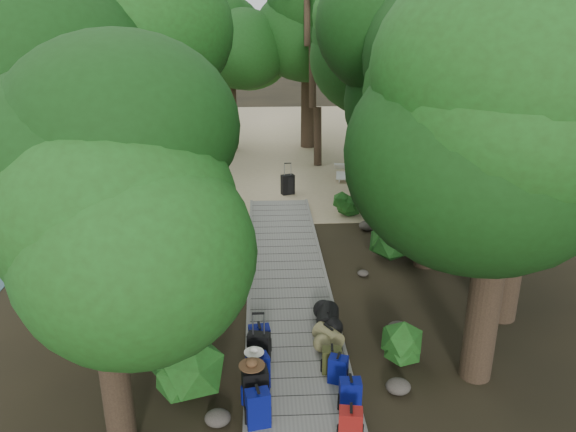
{
  "coord_description": "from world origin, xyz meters",
  "views": [
    {
      "loc": [
        -0.65,
        -11.55,
        6.5
      ],
      "look_at": [
        0.12,
        3.09,
        1.0
      ],
      "focal_mm": 35.0,
      "sensor_mm": 36.0,
      "label": 1
    }
  ],
  "objects_px": {
    "backpack_left_d": "(259,338)",
    "backpack_right_d": "(332,359)",
    "lone_suitcase_on_sand": "(288,185)",
    "backpack_right_a": "(350,424)",
    "kayak": "(196,178)",
    "sun_lounger": "(343,173)",
    "duffel_right_black": "(328,319)",
    "duffel_right_khaki": "(328,336)",
    "backpack_left_a": "(258,407)",
    "backpack_left_b": "(255,385)",
    "backpack_right_b": "(350,393)",
    "backpack_left_c": "(258,369)",
    "suitcase_on_boardwalk": "(259,349)",
    "backpack_right_c": "(338,368)"
  },
  "relations": [
    {
      "from": "backpack_right_b",
      "to": "sun_lounger",
      "type": "xyz_separation_m",
      "value": [
        1.86,
        13.61,
        -0.15
      ]
    },
    {
      "from": "lone_suitcase_on_sand",
      "to": "backpack_right_d",
      "type": "bearing_deg",
      "value": -108.44
    },
    {
      "from": "backpack_right_d",
      "to": "kayak",
      "type": "distance_m",
      "value": 13.08
    },
    {
      "from": "backpack_left_d",
      "to": "backpack_right_d",
      "type": "height_order",
      "value": "backpack_left_d"
    },
    {
      "from": "backpack_right_a",
      "to": "backpack_right_b",
      "type": "bearing_deg",
      "value": 90.32
    },
    {
      "from": "suitcase_on_boardwalk",
      "to": "backpack_right_d",
      "type": "bearing_deg",
      "value": -0.46
    },
    {
      "from": "duffel_right_black",
      "to": "sun_lounger",
      "type": "xyz_separation_m",
      "value": [
        1.93,
        11.06,
        -0.06
      ]
    },
    {
      "from": "suitcase_on_boardwalk",
      "to": "sun_lounger",
      "type": "height_order",
      "value": "suitcase_on_boardwalk"
    },
    {
      "from": "backpack_left_b",
      "to": "backpack_left_c",
      "type": "bearing_deg",
      "value": 76.44
    },
    {
      "from": "backpack_right_c",
      "to": "suitcase_on_boardwalk",
      "type": "relative_size",
      "value": 0.88
    },
    {
      "from": "duffel_right_khaki",
      "to": "backpack_right_b",
      "type": "bearing_deg",
      "value": -116.8
    },
    {
      "from": "backpack_right_d",
      "to": "lone_suitcase_on_sand",
      "type": "height_order",
      "value": "lone_suitcase_on_sand"
    },
    {
      "from": "backpack_left_d",
      "to": "backpack_right_c",
      "type": "distance_m",
      "value": 1.73
    },
    {
      "from": "backpack_left_c",
      "to": "backpack_right_d",
      "type": "distance_m",
      "value": 1.41
    },
    {
      "from": "duffel_right_black",
      "to": "sun_lounger",
      "type": "distance_m",
      "value": 11.23
    },
    {
      "from": "duffel_right_khaki",
      "to": "backpack_right_a",
      "type": "bearing_deg",
      "value": -120.21
    },
    {
      "from": "kayak",
      "to": "backpack_left_c",
      "type": "bearing_deg",
      "value": -70.42
    },
    {
      "from": "backpack_left_a",
      "to": "lone_suitcase_on_sand",
      "type": "xyz_separation_m",
      "value": [
        1.11,
        12.2,
        -0.09
      ]
    },
    {
      "from": "backpack_left_d",
      "to": "duffel_right_khaki",
      "type": "height_order",
      "value": "backpack_left_d"
    },
    {
      "from": "backpack_left_b",
      "to": "kayak",
      "type": "bearing_deg",
      "value": 91.73
    },
    {
      "from": "backpack_right_a",
      "to": "kayak",
      "type": "xyz_separation_m",
      "value": [
        -3.82,
        14.32,
        -0.26
      ]
    },
    {
      "from": "backpack_left_a",
      "to": "backpack_right_a",
      "type": "height_order",
      "value": "backpack_left_a"
    },
    {
      "from": "backpack_left_c",
      "to": "lone_suitcase_on_sand",
      "type": "xyz_separation_m",
      "value": [
        1.11,
        11.21,
        -0.09
      ]
    },
    {
      "from": "backpack_left_b",
      "to": "backpack_right_b",
      "type": "bearing_deg",
      "value": -15.63
    },
    {
      "from": "backpack_right_b",
      "to": "sun_lounger",
      "type": "distance_m",
      "value": 13.74
    },
    {
      "from": "duffel_right_black",
      "to": "backpack_right_a",
      "type": "bearing_deg",
      "value": -82.38
    },
    {
      "from": "lone_suitcase_on_sand",
      "to": "sun_lounger",
      "type": "xyz_separation_m",
      "value": [
        2.29,
        1.7,
        -0.09
      ]
    },
    {
      "from": "backpack_right_a",
      "to": "kayak",
      "type": "relative_size",
      "value": 0.19
    },
    {
      "from": "backpack_right_d",
      "to": "lone_suitcase_on_sand",
      "type": "relative_size",
      "value": 0.74
    },
    {
      "from": "backpack_left_a",
      "to": "backpack_right_a",
      "type": "xyz_separation_m",
      "value": [
        1.43,
        -0.45,
        -0.03
      ]
    },
    {
      "from": "kayak",
      "to": "sun_lounger",
      "type": "distance_m",
      "value": 5.8
    },
    {
      "from": "lone_suitcase_on_sand",
      "to": "backpack_right_a",
      "type": "bearing_deg",
      "value": -108.33
    },
    {
      "from": "backpack_left_d",
      "to": "lone_suitcase_on_sand",
      "type": "bearing_deg",
      "value": 76.93
    },
    {
      "from": "backpack_left_b",
      "to": "backpack_right_d",
      "type": "height_order",
      "value": "backpack_left_b"
    },
    {
      "from": "duffel_right_khaki",
      "to": "duffel_right_black",
      "type": "relative_size",
      "value": 0.79
    },
    {
      "from": "backpack_left_b",
      "to": "backpack_right_d",
      "type": "distance_m",
      "value": 1.65
    },
    {
      "from": "backpack_left_a",
      "to": "backpack_right_c",
      "type": "height_order",
      "value": "backpack_left_a"
    },
    {
      "from": "backpack_left_a",
      "to": "backpack_left_b",
      "type": "distance_m",
      "value": 0.49
    },
    {
      "from": "backpack_right_b",
      "to": "sun_lounger",
      "type": "bearing_deg",
      "value": 83.99
    },
    {
      "from": "suitcase_on_boardwalk",
      "to": "backpack_left_d",
      "type": "bearing_deg",
      "value": 101.74
    },
    {
      "from": "backpack_left_b",
      "to": "duffel_right_black",
      "type": "height_order",
      "value": "backpack_left_b"
    },
    {
      "from": "backpack_right_b",
      "to": "backpack_right_d",
      "type": "relative_size",
      "value": 1.21
    },
    {
      "from": "backpack_left_b",
      "to": "backpack_left_d",
      "type": "distance_m",
      "value": 1.56
    },
    {
      "from": "duffel_right_black",
      "to": "suitcase_on_boardwalk",
      "type": "xyz_separation_m",
      "value": [
        -1.45,
        -1.17,
        0.09
      ]
    },
    {
      "from": "backpack_right_c",
      "to": "suitcase_on_boardwalk",
      "type": "bearing_deg",
      "value": 177.02
    },
    {
      "from": "lone_suitcase_on_sand",
      "to": "backpack_left_c",
      "type": "bearing_deg",
      "value": -115.41
    },
    {
      "from": "backpack_left_b",
      "to": "backpack_right_b",
      "type": "xyz_separation_m",
      "value": [
        1.58,
        -0.21,
        -0.07
      ]
    },
    {
      "from": "backpack_left_d",
      "to": "backpack_right_d",
      "type": "relative_size",
      "value": 1.15
    },
    {
      "from": "duffel_right_khaki",
      "to": "sun_lounger",
      "type": "relative_size",
      "value": 0.34
    },
    {
      "from": "backpack_left_d",
      "to": "lone_suitcase_on_sand",
      "type": "xyz_separation_m",
      "value": [
        1.08,
        10.15,
        -0.05
      ]
    }
  ]
}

